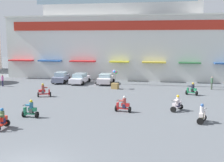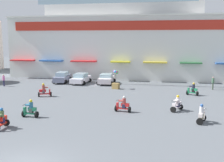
{
  "view_description": "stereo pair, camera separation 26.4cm",
  "coord_description": "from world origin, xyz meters",
  "px_view_note": "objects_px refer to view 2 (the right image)",
  "views": [
    {
      "loc": [
        6.6,
        -12.04,
        6.49
      ],
      "look_at": [
        2.03,
        13.47,
        2.47
      ],
      "focal_mm": 44.27,
      "sensor_mm": 36.0,
      "label": 1
    },
    {
      "loc": [
        6.86,
        -12.0,
        6.49
      ],
      "look_at": [
        2.03,
        13.47,
        2.47
      ],
      "focal_mm": 44.27,
      "sensor_mm": 36.0,
      "label": 2
    }
  ],
  "objects_px": {
    "scooter_rider_5": "(177,104)",
    "pedestrian_0": "(4,79)",
    "parked_car_2": "(106,79)",
    "scooter_rider_0": "(202,115)",
    "pedestrian_1": "(213,82)",
    "balloon_vendor_cart": "(116,81)",
    "parked_car_0": "(62,77)",
    "scooter_rider_1": "(30,110)",
    "scooter_rider_6": "(193,90)",
    "scooter_rider_2": "(44,91)",
    "parked_car_1": "(81,78)",
    "scooter_rider_4": "(123,105)",
    "scooter_rider_3": "(1,120)"
  },
  "relations": [
    {
      "from": "scooter_rider_5",
      "to": "pedestrian_1",
      "type": "distance_m",
      "value": 12.54
    },
    {
      "from": "parked_car_2",
      "to": "scooter_rider_6",
      "type": "distance_m",
      "value": 12.91
    },
    {
      "from": "scooter_rider_6",
      "to": "scooter_rider_2",
      "type": "bearing_deg",
      "value": -166.84
    },
    {
      "from": "parked_car_1",
      "to": "scooter_rider_5",
      "type": "xyz_separation_m",
      "value": [
        13.08,
        -13.2,
        -0.14
      ]
    },
    {
      "from": "parked_car_1",
      "to": "scooter_rider_4",
      "type": "bearing_deg",
      "value": -59.93
    },
    {
      "from": "scooter_rider_2",
      "to": "pedestrian_1",
      "type": "relative_size",
      "value": 0.94
    },
    {
      "from": "parked_car_1",
      "to": "pedestrian_1",
      "type": "relative_size",
      "value": 2.72
    },
    {
      "from": "scooter_rider_2",
      "to": "scooter_rider_6",
      "type": "bearing_deg",
      "value": 13.16
    },
    {
      "from": "pedestrian_1",
      "to": "balloon_vendor_cart",
      "type": "relative_size",
      "value": 0.68
    },
    {
      "from": "parked_car_1",
      "to": "parked_car_0",
      "type": "bearing_deg",
      "value": 171.85
    },
    {
      "from": "scooter_rider_6",
      "to": "scooter_rider_0",
      "type": "bearing_deg",
      "value": -91.87
    },
    {
      "from": "parked_car_1",
      "to": "scooter_rider_5",
      "type": "height_order",
      "value": "parked_car_1"
    },
    {
      "from": "parked_car_2",
      "to": "pedestrian_1",
      "type": "distance_m",
      "value": 14.4
    },
    {
      "from": "scooter_rider_5",
      "to": "pedestrian_0",
      "type": "relative_size",
      "value": 0.94
    },
    {
      "from": "balloon_vendor_cart",
      "to": "scooter_rider_4",
      "type": "bearing_deg",
      "value": -76.73
    },
    {
      "from": "scooter_rider_3",
      "to": "scooter_rider_5",
      "type": "distance_m",
      "value": 14.72
    },
    {
      "from": "scooter_rider_2",
      "to": "pedestrian_1",
      "type": "bearing_deg",
      "value": 22.35
    },
    {
      "from": "parked_car_1",
      "to": "balloon_vendor_cart",
      "type": "distance_m",
      "value": 6.68
    },
    {
      "from": "parked_car_1",
      "to": "scooter_rider_6",
      "type": "xyz_separation_m",
      "value": [
        15.13,
        -5.76,
        -0.12
      ]
    },
    {
      "from": "scooter_rider_4",
      "to": "parked_car_2",
      "type": "bearing_deg",
      "value": 107.46
    },
    {
      "from": "parked_car_2",
      "to": "scooter_rider_2",
      "type": "bearing_deg",
      "value": -116.93
    },
    {
      "from": "parked_car_0",
      "to": "scooter_rider_1",
      "type": "xyz_separation_m",
      "value": [
        4.04,
        -17.94,
        -0.15
      ]
    },
    {
      "from": "scooter_rider_2",
      "to": "scooter_rider_5",
      "type": "xyz_separation_m",
      "value": [
        14.37,
        -3.6,
        -0.02
      ]
    },
    {
      "from": "parked_car_0",
      "to": "scooter_rider_3",
      "type": "height_order",
      "value": "parked_car_0"
    },
    {
      "from": "parked_car_2",
      "to": "scooter_rider_3",
      "type": "height_order",
      "value": "scooter_rider_3"
    },
    {
      "from": "scooter_rider_5",
      "to": "pedestrian_1",
      "type": "height_order",
      "value": "pedestrian_1"
    },
    {
      "from": "pedestrian_0",
      "to": "balloon_vendor_cart",
      "type": "relative_size",
      "value": 0.66
    },
    {
      "from": "parked_car_2",
      "to": "scooter_rider_0",
      "type": "distance_m",
      "value": 20.1
    },
    {
      "from": "scooter_rider_1",
      "to": "scooter_rider_3",
      "type": "distance_m",
      "value": 3.19
    },
    {
      "from": "parked_car_0",
      "to": "scooter_rider_1",
      "type": "bearing_deg",
      "value": -77.3
    },
    {
      "from": "scooter_rider_3",
      "to": "scooter_rider_6",
      "type": "bearing_deg",
      "value": 45.2
    },
    {
      "from": "scooter_rider_3",
      "to": "scooter_rider_4",
      "type": "distance_m",
      "value": 10.11
    },
    {
      "from": "pedestrian_0",
      "to": "pedestrian_1",
      "type": "distance_m",
      "value": 27.77
    },
    {
      "from": "scooter_rider_3",
      "to": "balloon_vendor_cart",
      "type": "distance_m",
      "value": 18.06
    },
    {
      "from": "scooter_rider_0",
      "to": "scooter_rider_6",
      "type": "distance_m",
      "value": 10.76
    },
    {
      "from": "parked_car_0",
      "to": "scooter_rider_3",
      "type": "xyz_separation_m",
      "value": [
        3.39,
        -21.06,
        -0.13
      ]
    },
    {
      "from": "parked_car_2",
      "to": "pedestrian_0",
      "type": "relative_size",
      "value": 2.64
    },
    {
      "from": "scooter_rider_6",
      "to": "pedestrian_1",
      "type": "relative_size",
      "value": 0.89
    },
    {
      "from": "scooter_rider_6",
      "to": "pedestrian_0",
      "type": "relative_size",
      "value": 0.92
    },
    {
      "from": "parked_car_2",
      "to": "balloon_vendor_cart",
      "type": "distance_m",
      "value": 4.19
    },
    {
      "from": "scooter_rider_2",
      "to": "pedestrian_1",
      "type": "height_order",
      "value": "pedestrian_1"
    },
    {
      "from": "pedestrian_0",
      "to": "pedestrian_1",
      "type": "bearing_deg",
      "value": 5.29
    },
    {
      "from": "scooter_rider_0",
      "to": "pedestrian_1",
      "type": "relative_size",
      "value": 0.92
    },
    {
      "from": "parked_car_2",
      "to": "scooter_rider_6",
      "type": "xyz_separation_m",
      "value": [
        11.41,
        -6.03,
        -0.12
      ]
    },
    {
      "from": "pedestrian_0",
      "to": "scooter_rider_2",
      "type": "bearing_deg",
      "value": -32.68
    },
    {
      "from": "scooter_rider_1",
      "to": "scooter_rider_4",
      "type": "height_order",
      "value": "scooter_rider_1"
    },
    {
      "from": "parked_car_2",
      "to": "pedestrian_1",
      "type": "relative_size",
      "value": 2.57
    },
    {
      "from": "scooter_rider_2",
      "to": "scooter_rider_6",
      "type": "xyz_separation_m",
      "value": [
        16.42,
        3.84,
        -0.0
      ]
    },
    {
      "from": "scooter_rider_0",
      "to": "pedestrian_0",
      "type": "height_order",
      "value": "pedestrian_0"
    },
    {
      "from": "scooter_rider_6",
      "to": "balloon_vendor_cart",
      "type": "xyz_separation_m",
      "value": [
        -9.39,
        2.37,
        0.43
      ]
    }
  ]
}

